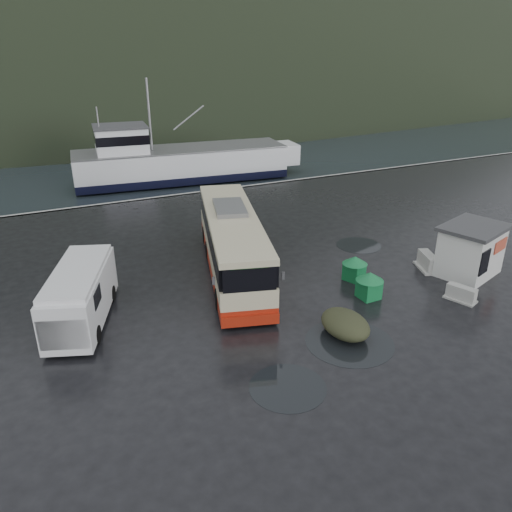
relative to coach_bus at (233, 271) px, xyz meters
name	(u,v)px	position (x,y,z in m)	size (l,w,h in m)	color
ground	(268,308)	(-0.08, -4.50, 0.00)	(160.00, 160.00, 0.00)	black
harbor_water	(56,95)	(-0.08, 105.50, 0.00)	(300.00, 180.00, 0.02)	black
quay_edge	(158,197)	(-0.08, 15.50, 0.00)	(160.00, 0.60, 1.50)	#999993
headland	(52,67)	(9.92, 245.50, 0.00)	(780.00, 540.00, 570.00)	black
coach_bus	(233,271)	(0.00, 0.00, 0.00)	(3.07, 12.30, 3.48)	#BDB38F
white_van	(85,321)	(-8.15, -2.05, 0.00)	(2.14, 6.22, 2.60)	silver
waste_bin_left	(368,297)	(4.85, -5.68, 0.00)	(0.98, 0.98, 1.37)	#136B35
waste_bin_right	(353,279)	(5.39, -3.69, 0.00)	(0.95, 0.95, 1.32)	#136B35
dome_tent	(344,334)	(1.88, -7.98, 0.00)	(1.82, 2.55, 1.00)	#2E311D
ticket_kiosk	(466,274)	(11.38, -5.72, 0.00)	(3.55, 2.69, 2.78)	silver
jersey_barrier_a	(460,300)	(8.77, -7.81, 0.00)	(0.74, 1.48, 0.74)	#999993
jersey_barrier_b	(427,269)	(9.85, -4.32, 0.00)	(0.89, 1.78, 0.89)	#999993
fishing_trawler	(182,166)	(4.91, 25.08, 0.00)	(24.54, 5.39, 9.82)	silver
puddles	(339,319)	(2.39, -6.80, 0.01)	(13.38, 13.07, 0.01)	black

